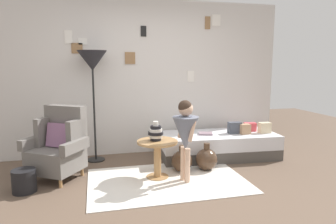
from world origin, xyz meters
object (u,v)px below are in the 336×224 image
daybed (218,145)px  demijohn_far (207,159)px  book_on_daybed (206,134)px  floor_lamp (92,64)px  armchair (59,146)px  demijohn_near (182,161)px  person_child (186,131)px  side_table (157,151)px  magazine_basket (24,181)px  vase_striped (156,133)px

daybed → demijohn_far: (-0.41, -0.54, -0.04)m
book_on_daybed → floor_lamp: bearing=169.7°
armchair → demijohn_near: 1.71m
daybed → demijohn_near: 0.94m
armchair → daybed: armchair is taller
daybed → person_child: size_ratio=1.80×
side_table → person_child: 0.51m
demijohn_near → floor_lamp: bearing=145.5°
demijohn_near → magazine_basket: (-2.05, -0.23, -0.02)m
daybed → side_table: (-1.17, -0.67, 0.17)m
floor_lamp → demijohn_far: size_ratio=4.33×
floor_lamp → person_child: (1.13, -1.21, -0.84)m
vase_striped → demijohn_far: vase_striped is taller
side_table → magazine_basket: bearing=-177.2°
daybed → demijohn_near: bearing=-146.4°
vase_striped → floor_lamp: bearing=129.8°
daybed → book_on_daybed: 0.32m
magazine_basket → daybed: bearing=14.9°
person_child → magazine_basket: (-1.98, 0.15, -0.55)m
book_on_daybed → demijohn_far: bearing=-108.9°
floor_lamp → book_on_daybed: 2.10m
armchair → side_table: 1.33m
side_table → magazine_basket: size_ratio=1.95×
vase_striped → person_child: bearing=-37.1°
floor_lamp → demijohn_near: size_ratio=4.47×
side_table → demijohn_far: 0.80m
floor_lamp → demijohn_far: floor_lamp is taller
book_on_daybed → armchair: bearing=-171.6°
side_table → armchair: bearing=165.5°
person_child → demijohn_far: (0.43, 0.36, -0.52)m
side_table → book_on_daybed: side_table is taller
floor_lamp → demijohn_far: (1.56, -0.85, -1.37)m
demijohn_near → demijohn_far: (0.37, -0.02, 0.01)m
floor_lamp → demijohn_near: 2.00m
vase_striped → demijohn_near: (0.40, 0.13, -0.47)m
floor_lamp → demijohn_far: 2.24m
person_child → armchair: bearing=160.7°
floor_lamp → demijohn_near: bearing=-34.5°
demijohn_far → magazine_basket: demijohn_far is taller
side_table → magazine_basket: 1.67m
daybed → floor_lamp: size_ratio=1.12×
armchair → vase_striped: 1.32m
book_on_daybed → demijohn_far: book_on_daybed is taller
daybed → demijohn_far: size_ratio=4.86×
demijohn_near → daybed: bearing=33.6°
vase_striped → book_on_daybed: bearing=33.6°
person_child → magazine_basket: 2.06m
side_table → floor_lamp: 1.72m
vase_striped → side_table: bearing=-58.9°
side_table → floor_lamp: (-0.81, 0.98, 1.16)m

